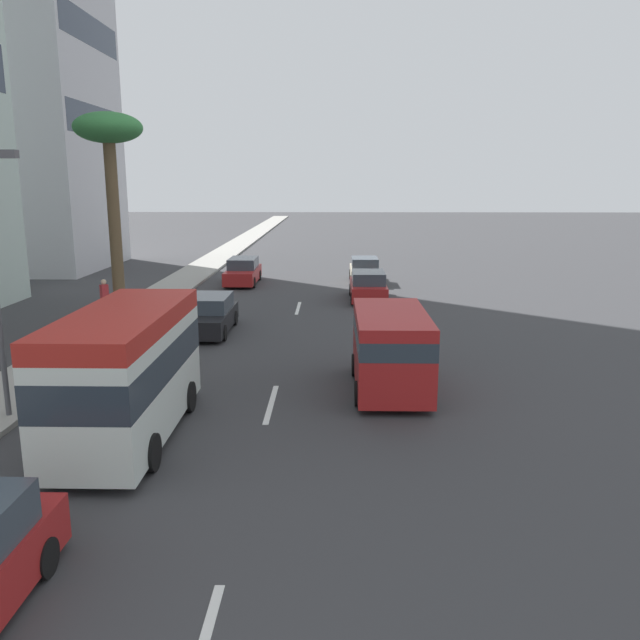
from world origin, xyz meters
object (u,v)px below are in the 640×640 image
Objects in this scene: van_second at (391,346)px; pedestrian_near_lamp at (105,297)px; car_sixth at (364,271)px; palm_tree at (109,145)px; car_fifth at (243,272)px; minibus_third at (126,369)px; car_seventh at (368,286)px; car_lead at (210,315)px.

van_second is 15.06m from pedestrian_near_lamp.
palm_tree is at bearing 134.57° from car_sixth.
palm_tree is at bearing -17.00° from pedestrian_near_lamp.
palm_tree reaches higher than car_sixth.
car_fifth is 13.47m from palm_tree.
car_fifth is (24.14, 0.59, -0.99)m from minibus_third.
van_second is at bearing 179.55° from car_seventh.
pedestrian_near_lamp is (-11.74, 12.12, 0.40)m from car_sixth.
car_lead is at bearing -68.16° from pedestrian_near_lamp.
car_lead is 1.04× the size of car_seventh.
car_fifth reaches higher than car_seventh.
car_lead is 12.94m from car_fifth.
car_seventh is at bearing 179.10° from car_sixth.
palm_tree is (-10.80, 4.06, 6.96)m from car_fifth.
car_sixth is at bearing -0.58° from van_second.
pedestrian_near_lamp is (-11.14, 4.61, 0.40)m from car_fifth.
car_fifth is 1.14× the size of car_sixth.
car_sixth is at bearing -0.90° from car_seventh.
car_seventh is (-5.44, -7.42, -0.01)m from car_fifth.
palm_tree is at bearing -20.60° from car_fifth.
minibus_third is 0.71× the size of palm_tree.
minibus_third reaches higher than car_lead.
car_sixth is 17.67m from palm_tree.
pedestrian_near_lamp reaches higher than car_seventh.
car_lead is 11.26m from minibus_third.
car_sixth reaches higher than car_fifth.
pedestrian_near_lamp is 0.20× the size of palm_tree.
van_second reaches higher than car_sixth.
car_fifth is 2.67× the size of pedestrian_near_lamp.
palm_tree is at bearing -115.41° from car_lead.
van_second is at bearing -130.08° from palm_tree.
pedestrian_near_lamp is at bearing 121.57° from palm_tree.
van_second is 21.63m from car_fifth.
car_fifth is at bearing 19.73° from van_second.
car_lead is at bearing 1.91° from car_fifth.
car_fifth is at bearing -178.61° from minibus_third.
car_seventh is (18.70, -6.83, -1.00)m from minibus_third.
minibus_third is 24.17m from car_fifth.
car_seventh is at bearing -65.00° from palm_tree.
van_second is 2.63× the size of pedestrian_near_lamp.
car_lead is at bearing 152.37° from car_sixth.
car_fifth is at bearing -20.60° from palm_tree.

